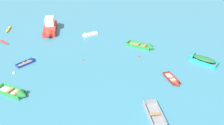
{
  "coord_description": "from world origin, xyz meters",
  "views": [
    {
      "loc": [
        6.07,
        -7.54,
        17.16
      ],
      "look_at": [
        0.0,
        20.85,
        0.15
      ],
      "focal_mm": 37.65,
      "sensor_mm": 36.0,
      "label": 1
    }
  ],
  "objects_px": {
    "rowboat_maroon_distant_center": "(175,82)",
    "mooring_buoy_near_foreground": "(14,73)",
    "kayak_yellow_foreground_center": "(9,29)",
    "rowboat_deep_blue_near_left": "(30,61)",
    "kayak_red_back_row_left": "(3,42)",
    "rowboat_green_outer_left": "(18,94)",
    "mooring_buoy_outer_edge": "(139,57)",
    "rowboat_grey_near_right": "(151,107)",
    "rowboat_turquoise_midfield_left": "(199,59)",
    "rowboat_white_back_row_right": "(86,35)",
    "rowboat_green_far_right": "(146,47)",
    "motor_launch_red_near_camera": "(50,28)",
    "mooring_buoy_between_boats_left": "(83,60)"
  },
  "relations": [
    {
      "from": "rowboat_maroon_distant_center",
      "to": "mooring_buoy_near_foreground",
      "type": "height_order",
      "value": "rowboat_maroon_distant_center"
    },
    {
      "from": "rowboat_green_far_right",
      "to": "mooring_buoy_between_boats_left",
      "type": "xyz_separation_m",
      "value": [
        -8.74,
        -5.91,
        -0.22
      ]
    },
    {
      "from": "rowboat_grey_near_right",
      "to": "rowboat_maroon_distant_center",
      "type": "distance_m",
      "value": 5.97
    },
    {
      "from": "rowboat_green_outer_left",
      "to": "mooring_buoy_outer_edge",
      "type": "distance_m",
      "value": 17.72
    },
    {
      "from": "kayak_red_back_row_left",
      "to": "rowboat_maroon_distant_center",
      "type": "distance_m",
      "value": 28.89
    },
    {
      "from": "rowboat_grey_near_right",
      "to": "mooring_buoy_outer_edge",
      "type": "distance_m",
      "value": 11.62
    },
    {
      "from": "rowboat_deep_blue_near_left",
      "to": "rowboat_green_outer_left",
      "type": "relative_size",
      "value": 0.67
    },
    {
      "from": "rowboat_turquoise_midfield_left",
      "to": "mooring_buoy_near_foreground",
      "type": "xyz_separation_m",
      "value": [
        -24.64,
        -8.58,
        -0.38
      ]
    },
    {
      "from": "kayak_red_back_row_left",
      "to": "mooring_buoy_near_foreground",
      "type": "xyz_separation_m",
      "value": [
        7.11,
        -8.22,
        -0.13
      ]
    },
    {
      "from": "kayak_red_back_row_left",
      "to": "rowboat_turquoise_midfield_left",
      "type": "height_order",
      "value": "rowboat_turquoise_midfield_left"
    },
    {
      "from": "rowboat_maroon_distant_center",
      "to": "mooring_buoy_outer_edge",
      "type": "bearing_deg",
      "value": 131.43
    },
    {
      "from": "rowboat_maroon_distant_center",
      "to": "mooring_buoy_near_foreground",
      "type": "relative_size",
      "value": 8.12
    },
    {
      "from": "rowboat_deep_blue_near_left",
      "to": "mooring_buoy_outer_edge",
      "type": "distance_m",
      "value": 15.97
    },
    {
      "from": "kayak_red_back_row_left",
      "to": "rowboat_white_back_row_right",
      "type": "height_order",
      "value": "rowboat_white_back_row_right"
    },
    {
      "from": "rowboat_maroon_distant_center",
      "to": "kayak_red_back_row_left",
      "type": "bearing_deg",
      "value": 167.86
    },
    {
      "from": "rowboat_maroon_distant_center",
      "to": "rowboat_white_back_row_right",
      "type": "bearing_deg",
      "value": 142.96
    },
    {
      "from": "rowboat_grey_near_right",
      "to": "mooring_buoy_between_boats_left",
      "type": "relative_size",
      "value": 15.58
    },
    {
      "from": "kayak_yellow_foreground_center",
      "to": "mooring_buoy_near_foreground",
      "type": "distance_m",
      "value": 16.51
    },
    {
      "from": "kayak_red_back_row_left",
      "to": "rowboat_white_back_row_right",
      "type": "bearing_deg",
      "value": 22.85
    },
    {
      "from": "rowboat_green_far_right",
      "to": "rowboat_white_back_row_right",
      "type": "bearing_deg",
      "value": 166.85
    },
    {
      "from": "rowboat_deep_blue_near_left",
      "to": "mooring_buoy_outer_edge",
      "type": "relative_size",
      "value": 6.92
    },
    {
      "from": "rowboat_grey_near_right",
      "to": "rowboat_turquoise_midfield_left",
      "type": "xyz_separation_m",
      "value": [
        6.13,
        11.79,
        0.15
      ]
    },
    {
      "from": "motor_launch_red_near_camera",
      "to": "mooring_buoy_near_foreground",
      "type": "relative_size",
      "value": 18.53
    },
    {
      "from": "kayak_red_back_row_left",
      "to": "mooring_buoy_near_foreground",
      "type": "relative_size",
      "value": 7.16
    },
    {
      "from": "rowboat_green_outer_left",
      "to": "mooring_buoy_between_boats_left",
      "type": "height_order",
      "value": "rowboat_green_outer_left"
    },
    {
      "from": "kayak_yellow_foreground_center",
      "to": "rowboat_deep_blue_near_left",
      "type": "xyz_separation_m",
      "value": [
        10.18,
        -10.26,
        -0.02
      ]
    },
    {
      "from": "kayak_red_back_row_left",
      "to": "rowboat_green_outer_left",
      "type": "height_order",
      "value": "rowboat_green_outer_left"
    },
    {
      "from": "rowboat_deep_blue_near_left",
      "to": "rowboat_green_outer_left",
      "type": "height_order",
      "value": "rowboat_green_outer_left"
    },
    {
      "from": "rowboat_green_outer_left",
      "to": "kayak_red_back_row_left",
      "type": "bearing_deg",
      "value": 129.5
    },
    {
      "from": "rowboat_deep_blue_near_left",
      "to": "rowboat_green_outer_left",
      "type": "distance_m",
      "value": 7.84
    },
    {
      "from": "rowboat_maroon_distant_center",
      "to": "rowboat_green_outer_left",
      "type": "xyz_separation_m",
      "value": [
        -18.0,
        -6.36,
        0.08
      ]
    },
    {
      "from": "motor_launch_red_near_camera",
      "to": "rowboat_green_far_right",
      "type": "bearing_deg",
      "value": -9.61
    },
    {
      "from": "rowboat_white_back_row_right",
      "to": "mooring_buoy_outer_edge",
      "type": "relative_size",
      "value": 6.7
    },
    {
      "from": "kayak_red_back_row_left",
      "to": "rowboat_white_back_row_right",
      "type": "xyz_separation_m",
      "value": [
        12.96,
        5.46,
        -0.0
      ]
    },
    {
      "from": "rowboat_maroon_distant_center",
      "to": "mooring_buoy_outer_edge",
      "type": "distance_m",
      "value": 7.95
    },
    {
      "from": "motor_launch_red_near_camera",
      "to": "rowboat_green_outer_left",
      "type": "xyz_separation_m",
      "value": [
        4.46,
        -18.41,
        -0.55
      ]
    },
    {
      "from": "rowboat_maroon_distant_center",
      "to": "motor_launch_red_near_camera",
      "type": "bearing_deg",
      "value": 151.78
    },
    {
      "from": "motor_launch_red_near_camera",
      "to": "rowboat_deep_blue_near_left",
      "type": "height_order",
      "value": "motor_launch_red_near_camera"
    },
    {
      "from": "kayak_yellow_foreground_center",
      "to": "rowboat_green_outer_left",
      "type": "height_order",
      "value": "rowboat_green_outer_left"
    },
    {
      "from": "rowboat_turquoise_midfield_left",
      "to": "rowboat_white_back_row_right",
      "type": "height_order",
      "value": "rowboat_turquoise_midfield_left"
    },
    {
      "from": "rowboat_white_back_row_right",
      "to": "mooring_buoy_near_foreground",
      "type": "bearing_deg",
      "value": -113.14
    },
    {
      "from": "rowboat_green_outer_left",
      "to": "rowboat_grey_near_right",
      "type": "bearing_deg",
      "value": 3.74
    },
    {
      "from": "kayak_red_back_row_left",
      "to": "kayak_yellow_foreground_center",
      "type": "xyz_separation_m",
      "value": [
        -2.41,
        5.27,
        0.01
      ]
    },
    {
      "from": "rowboat_green_outer_left",
      "to": "kayak_yellow_foreground_center",
      "type": "bearing_deg",
      "value": 125.56
    },
    {
      "from": "rowboat_turquoise_midfield_left",
      "to": "mooring_buoy_near_foreground",
      "type": "relative_size",
      "value": 11.03
    },
    {
      "from": "rowboat_grey_near_right",
      "to": "rowboat_maroon_distant_center",
      "type": "xyz_separation_m",
      "value": [
        2.64,
        5.35,
        -0.09
      ]
    },
    {
      "from": "rowboat_turquoise_midfield_left",
      "to": "kayak_yellow_foreground_center",
      "type": "distance_m",
      "value": 34.5
    },
    {
      "from": "rowboat_maroon_distant_center",
      "to": "mooring_buoy_between_boats_left",
      "type": "distance_m",
      "value": 13.53
    },
    {
      "from": "kayak_red_back_row_left",
      "to": "rowboat_green_outer_left",
      "type": "xyz_separation_m",
      "value": [
        10.25,
        -12.43,
        0.09
      ]
    },
    {
      "from": "rowboat_green_far_right",
      "to": "mooring_buoy_outer_edge",
      "type": "bearing_deg",
      "value": -105.29
    }
  ]
}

